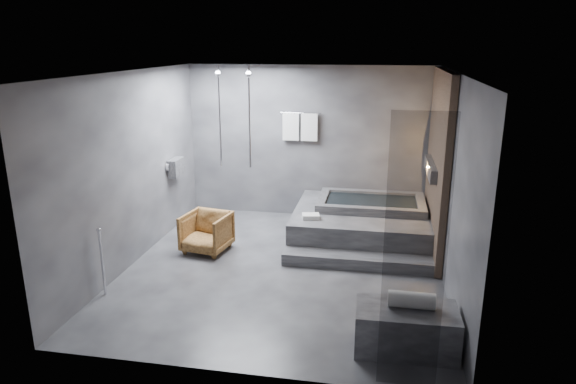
# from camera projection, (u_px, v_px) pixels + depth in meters

# --- Properties ---
(room) EXTENTS (5.00, 5.04, 2.82)m
(room) POSITION_uv_depth(u_px,v_px,m) (314.00, 150.00, 7.17)
(room) COLOR #29292C
(room) RESTS_ON ground
(tub_deck) EXTENTS (2.20, 2.00, 0.50)m
(tub_deck) POSITION_uv_depth(u_px,v_px,m) (361.00, 224.00, 8.61)
(tub_deck) COLOR #2E2E30
(tub_deck) RESTS_ON ground
(tub_step) EXTENTS (2.20, 0.36, 0.18)m
(tub_step) POSITION_uv_depth(u_px,v_px,m) (357.00, 261.00, 7.54)
(tub_step) COLOR #2E2E30
(tub_step) RESTS_ON ground
(concrete_bench) EXTENTS (1.08, 0.62, 0.48)m
(concrete_bench) POSITION_uv_depth(u_px,v_px,m) (406.00, 329.00, 5.47)
(concrete_bench) COLOR #2F2F32
(concrete_bench) RESTS_ON ground
(driftwood_chair) EXTENTS (0.77, 0.79, 0.62)m
(driftwood_chair) POSITION_uv_depth(u_px,v_px,m) (207.00, 232.00, 8.06)
(driftwood_chair) COLOR #4D2E13
(driftwood_chair) RESTS_ON ground
(rolled_towel) EXTENTS (0.49, 0.18, 0.18)m
(rolled_towel) POSITION_uv_depth(u_px,v_px,m) (412.00, 300.00, 5.41)
(rolled_towel) COLOR white
(rolled_towel) RESTS_ON concrete_bench
(deck_towel) EXTENTS (0.30, 0.25, 0.07)m
(deck_towel) POSITION_uv_depth(u_px,v_px,m) (311.00, 216.00, 8.10)
(deck_towel) COLOR silver
(deck_towel) RESTS_ON tub_deck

